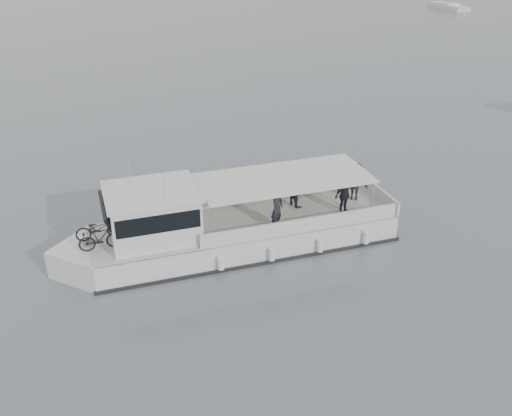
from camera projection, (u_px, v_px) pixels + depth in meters
ground at (126, 325)px, 19.00m from camera, size 1400.00×1400.00×0.00m
tour_boat at (216, 229)px, 22.85m from camera, size 14.07×5.65×5.87m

